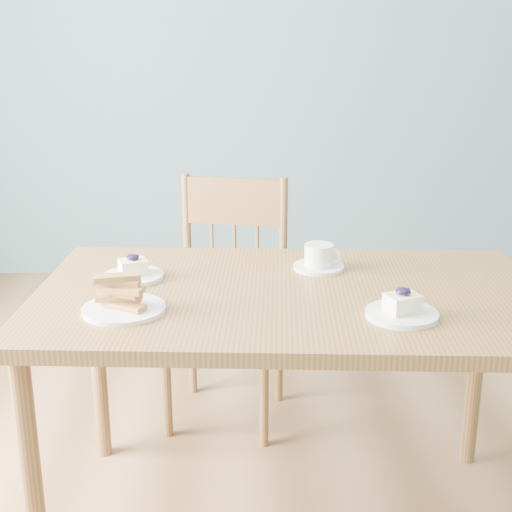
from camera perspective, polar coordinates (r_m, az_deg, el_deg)
room at (r=1.75m, az=11.41°, el=14.83°), size 5.01×5.01×2.71m
dining_table at (r=1.98m, az=2.57°, el=-4.83°), size 1.44×0.89×0.74m
dining_chair at (r=2.66m, az=-2.32°, el=-3.55°), size 0.49×0.48×0.91m
cheesecake_plate_near at (r=1.81m, az=11.61°, el=-4.21°), size 0.18×0.18×0.08m
cheesecake_plate_far at (r=2.07m, az=-9.78°, el=-1.29°), size 0.17×0.17×0.07m
coffee_cup at (r=2.13m, az=5.08°, el=-0.21°), size 0.15×0.15×0.08m
biscotti_plate at (r=1.83m, az=-10.57°, el=-3.43°), size 0.21×0.21×0.10m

